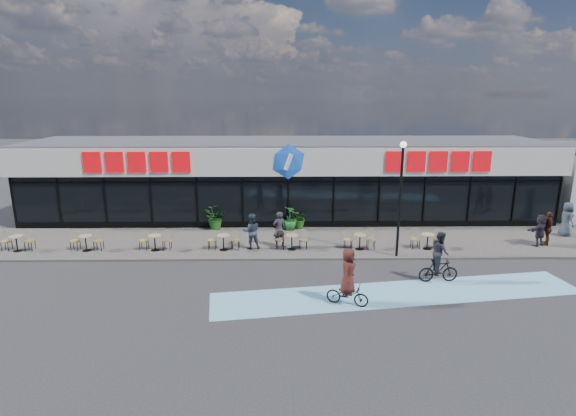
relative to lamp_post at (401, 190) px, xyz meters
The scene contains 22 objects.
ground 6.26m from the lamp_post, 154.74° to the right, with size 120.00×120.00×0.00m, color #28282B.
sidewalk 6.20m from the lamp_post, 155.71° to the left, with size 44.00×5.00×0.10m, color #5A5550.
bike_lane 5.04m from the lamp_post, 102.97° to the right, with size 14.00×2.20×0.01m, color #6EAFD1.
building 9.09m from the lamp_post, 122.58° to the left, with size 30.60×6.57×4.75m.
lamp_post is the anchor object (origin of this frame).
bistro_set_0 17.92m from the lamp_post, behind, with size 1.54×0.62×0.90m.
bistro_set_1 14.74m from the lamp_post, behind, with size 1.54×0.62×0.90m.
bistro_set_2 11.59m from the lamp_post, behind, with size 1.54×0.62×0.90m.
bistro_set_3 8.49m from the lamp_post, behind, with size 1.54×0.62×0.90m.
bistro_set_4 5.54m from the lamp_post, 168.00° to the left, with size 1.54×0.62×0.90m.
bistro_set_5 3.22m from the lamp_post, 146.62° to the left, with size 1.54×0.62×0.90m.
bistro_set_6 3.29m from the lamp_post, 30.92° to the left, with size 1.54×0.62×0.90m.
potted_plant_left 10.25m from the lamp_post, 153.97° to the left, with size 1.15×1.00×1.28m, color #1E5A19.
potted_plant_mid 6.82m from the lamp_post, 138.92° to the left, with size 0.73×0.73×1.30m, color #195A21.
potted_plant_right 6.65m from the lamp_post, 134.46° to the left, with size 1.03×0.89×1.14m, color #204F16.
patron_left 5.97m from the lamp_post, 165.59° to the left, with size 0.64×0.42×1.75m, color #21222A.
patron_right 7.14m from the lamp_post, behind, with size 0.84×0.65×1.72m, color #28313F.
pedestrian_a 8.20m from the lamp_post, 10.92° to the left, with size 0.97×0.40×1.66m, color #432018.
pedestrian_b 10.19m from the lamp_post, 16.81° to the left, with size 0.88×0.57×1.79m, color #2B3743.
pedestrian_c 7.73m from the lamp_post, 10.25° to the left, with size 1.46×0.47×1.57m, color #24222A.
cyclist_a 6.00m from the lamp_post, 122.08° to the right, with size 1.60×1.02×2.11m.
cyclist_b 3.68m from the lamp_post, 70.42° to the right, with size 1.60×0.82×2.09m.
Camera 1 is at (-0.39, -16.98, 7.25)m, focal length 28.00 mm.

